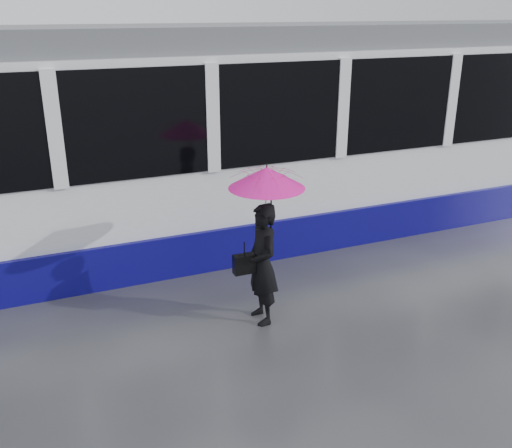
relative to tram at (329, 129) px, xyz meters
name	(u,v)px	position (x,y,z in m)	size (l,w,h in m)	color
ground	(148,330)	(-3.81, -2.50, -1.64)	(90.00, 90.00, 0.00)	#2A2A2F
rails	(111,252)	(-3.81, 0.00, -1.63)	(34.00, 1.51, 0.02)	#3F3D38
tram	(329,129)	(0.00, 0.00, 0.00)	(26.00, 2.56, 3.35)	white
woman	(262,264)	(-2.46, -2.80, -0.89)	(0.54, 0.36, 1.49)	black
umbrella	(267,192)	(-2.41, -2.80, -0.01)	(0.89, 0.89, 1.00)	#FF157B
handbag	(244,264)	(-2.68, -2.78, -0.86)	(0.27, 0.12, 0.41)	black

